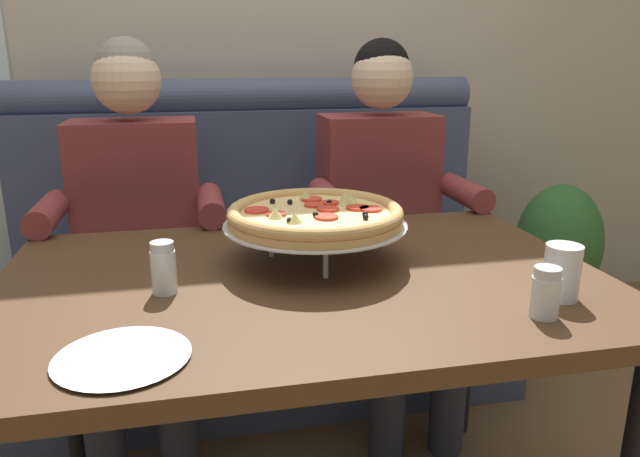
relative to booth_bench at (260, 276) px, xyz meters
The scene contains 11 objects.
back_wall_with_window 1.15m from the booth_bench, 90.00° to the left, with size 6.00×0.12×2.80m, color #BCB29E.
booth_bench is the anchor object (origin of this frame).
dining_table 0.96m from the booth_bench, 90.00° to the right, with size 1.34×0.90×0.74m.
diner_left 0.58m from the booth_bench, 147.15° to the right, with size 0.54×0.64×1.27m.
diner_right 0.58m from the booth_bench, 32.85° to the right, with size 0.54×0.64×1.27m.
pizza 0.95m from the booth_bench, 86.82° to the right, with size 0.43×0.43×0.15m.
shaker_oregano 1.08m from the booth_bench, 107.42° to the right, with size 0.05×0.05×0.11m.
shaker_pepper_flakes 1.35m from the booth_bench, 71.86° to the right, with size 0.05×0.05×0.10m.
plate_near_left 1.33m from the booth_bench, 106.24° to the right, with size 0.22×0.22×0.02m.
drinking_glass 1.31m from the booth_bench, 67.30° to the right, with size 0.07×0.07×0.11m.
potted_plant 1.28m from the booth_bench, ahead, with size 0.36×0.36×0.70m.
Camera 1 is at (-0.23, -1.23, 1.22)m, focal length 33.45 mm.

